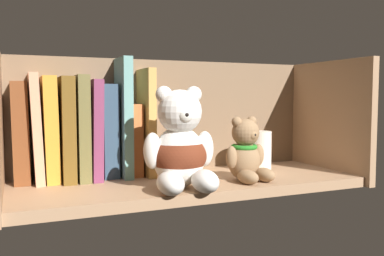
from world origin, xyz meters
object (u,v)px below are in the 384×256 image
object	(u,v)px
book_5	(93,129)
teddy_bear_smaller	(246,153)
book_1	(36,128)
book_3	(65,129)
book_8	(133,139)
pillar_candle	(260,151)
book_4	(80,127)
book_9	(143,122)
book_7	(121,117)
teddy_bear_larger	(180,148)
book_0	(20,132)
book_6	(107,131)
book_2	(50,129)

from	to	relation	value
book_5	teddy_bear_smaller	world-z (taller)	book_5
book_1	book_3	world-z (taller)	book_1
book_8	pillar_candle	bearing A→B (deg)	-15.61
book_3	pillar_candle	distance (cm)	41.78
book_1	teddy_bear_smaller	distance (cm)	41.44
book_1	book_3	bearing A→B (deg)	0.00
book_4	pillar_candle	size ratio (longest dim) A/B	2.32
book_8	book_9	size ratio (longest dim) A/B	0.67
book_7	teddy_bear_larger	size ratio (longest dim) A/B	1.33
book_8	pillar_candle	world-z (taller)	book_8
book_0	book_1	world-z (taller)	book_1
book_1	teddy_bear_smaller	xyz separation A→B (cm)	(38.14, -15.39, -5.07)
book_3	book_4	world-z (taller)	book_4
book_5	teddy_bear_smaller	distance (cm)	31.54
book_0	teddy_bear_smaller	size ratio (longest dim) A/B	1.53
book_1	book_6	bearing A→B (deg)	0.00
book_2	book_5	world-z (taller)	book_2
book_0	book_2	world-z (taller)	book_2
book_7	teddy_bear_smaller	distance (cm)	27.11
book_4	book_6	world-z (taller)	book_4
book_1	pillar_candle	distance (cm)	47.26
book_4	teddy_bear_larger	world-z (taller)	book_4
book_0	book_2	bearing A→B (deg)	0.00
book_0	teddy_bear_larger	world-z (taller)	book_0
pillar_candle	book_8	bearing A→B (deg)	164.39
book_7	book_9	size ratio (longest dim) A/B	1.10
book_7	teddy_bear_smaller	size ratio (longest dim) A/B	1.93
book_8	teddy_bear_smaller	xyz separation A→B (cm)	(18.81, -15.39, -2.11)
book_2	pillar_candle	world-z (taller)	book_2
book_4	book_5	world-z (taller)	book_4
teddy_bear_larger	pillar_candle	world-z (taller)	teddy_bear_larger
book_5	teddy_bear_larger	xyz separation A→B (cm)	(12.56, -16.94, -2.68)
book_4	book_9	world-z (taller)	book_9
book_1	book_2	xyz separation A→B (cm)	(2.58, 0.00, -0.25)
book_4	pillar_candle	xyz separation A→B (cm)	(37.86, -7.53, -5.89)
book_9	teddy_bear_larger	bearing A→B (deg)	-83.60
book_4	book_9	distance (cm)	13.26
book_2	book_9	bearing A→B (deg)	-0.00
book_1	book_3	distance (cm)	5.58
book_7	pillar_candle	world-z (taller)	book_7
teddy_bear_larger	book_7	bearing A→B (deg)	111.44
book_9	pillar_candle	size ratio (longest dim) A/B	2.50
book_7	book_4	bearing A→B (deg)	-180.00
book_0	teddy_bear_larger	bearing A→B (deg)	-32.77
book_9	teddy_bear_larger	world-z (taller)	book_9
book_9	teddy_bear_larger	distance (cm)	17.49
book_4	book_7	world-z (taller)	book_7
teddy_bear_smaller	pillar_candle	size ratio (longest dim) A/B	1.42
book_0	book_6	size ratio (longest dim) A/B	1.02
book_8	book_7	bearing A→B (deg)	180.00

